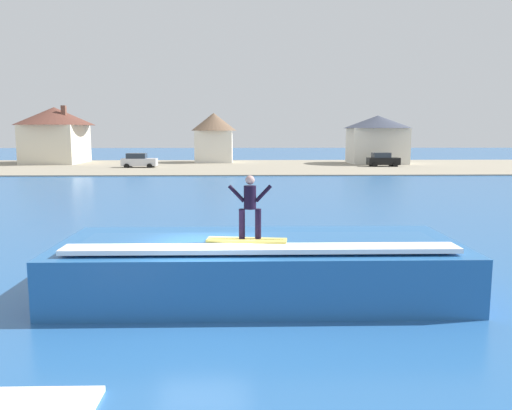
# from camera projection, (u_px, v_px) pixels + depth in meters

# --- Properties ---
(ground_plane) EXTENTS (260.00, 260.00, 0.00)m
(ground_plane) POSITION_uv_depth(u_px,v_px,m) (205.00, 306.00, 13.39)
(ground_plane) COLOR #285C99
(wave_crest) EXTENTS (10.96, 4.47, 1.68)m
(wave_crest) POSITION_uv_depth(u_px,v_px,m) (259.00, 266.00, 14.28)
(wave_crest) COLOR #255E9D
(wave_crest) RESTS_ON ground_plane
(surfboard) EXTENTS (2.13, 0.76, 0.06)m
(surfboard) POSITION_uv_depth(u_px,v_px,m) (247.00, 240.00, 13.34)
(surfboard) COLOR #EAD159
(surfboard) RESTS_ON wave_crest
(surfer) EXTENTS (1.15, 0.32, 1.66)m
(surfer) POSITION_uv_depth(u_px,v_px,m) (250.00, 204.00, 13.27)
(surfer) COLOR black
(surfer) RESTS_ON surfboard
(shoreline_bank) EXTENTS (120.00, 27.54, 0.12)m
(shoreline_bank) POSITION_uv_depth(u_px,v_px,m) (236.00, 166.00, 65.82)
(shoreline_bank) COLOR gray
(shoreline_bank) RESTS_ON ground_plane
(car_near_shore) EXTENTS (4.26, 2.09, 1.86)m
(car_near_shore) POSITION_uv_depth(u_px,v_px,m) (139.00, 161.00, 63.17)
(car_near_shore) COLOR silver
(car_near_shore) RESTS_ON ground_plane
(car_far_shore) EXTENTS (3.98, 2.06, 1.86)m
(car_far_shore) POSITION_uv_depth(u_px,v_px,m) (383.00, 160.00, 65.06)
(car_far_shore) COLOR black
(car_far_shore) RESTS_ON ground_plane
(house_with_chimney) EXTENTS (10.99, 10.99, 8.02)m
(house_with_chimney) POSITION_uv_depth(u_px,v_px,m) (55.00, 131.00, 71.42)
(house_with_chimney) COLOR beige
(house_with_chimney) RESTS_ON ground_plane
(house_gabled_white) EXTENTS (9.36, 9.36, 6.69)m
(house_gabled_white) POSITION_uv_depth(u_px,v_px,m) (377.00, 136.00, 70.81)
(house_gabled_white) COLOR silver
(house_gabled_white) RESTS_ON ground_plane
(house_small_cottage) EXTENTS (6.48, 6.48, 7.14)m
(house_small_cottage) POSITION_uv_depth(u_px,v_px,m) (214.00, 135.00, 73.44)
(house_small_cottage) COLOR silver
(house_small_cottage) RESTS_ON ground_plane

